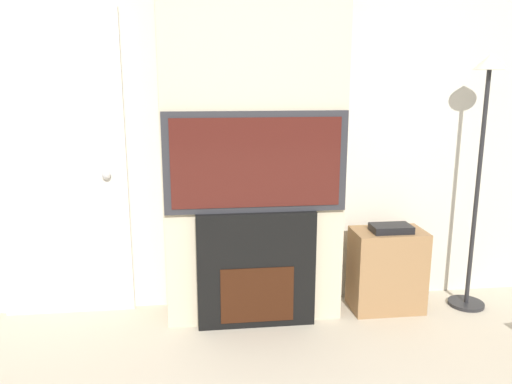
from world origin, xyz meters
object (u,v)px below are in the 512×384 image
object	(u,v)px
fireplace	(256,269)
floor_lamp	(482,142)
media_stand	(387,269)
television	(256,162)

from	to	relation	value
fireplace	floor_lamp	bearing A→B (deg)	3.33
floor_lamp	media_stand	xyz separation A→B (m)	(-0.61, 0.02, -0.90)
fireplace	television	distance (m)	0.72
television	fireplace	bearing A→B (deg)	90.00
floor_lamp	media_stand	distance (m)	1.09
fireplace	television	world-z (taller)	television
television	floor_lamp	size ratio (longest dim) A/B	0.65
fireplace	television	bearing A→B (deg)	-90.00
floor_lamp	media_stand	bearing A→B (deg)	177.71
floor_lamp	media_stand	world-z (taller)	floor_lamp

